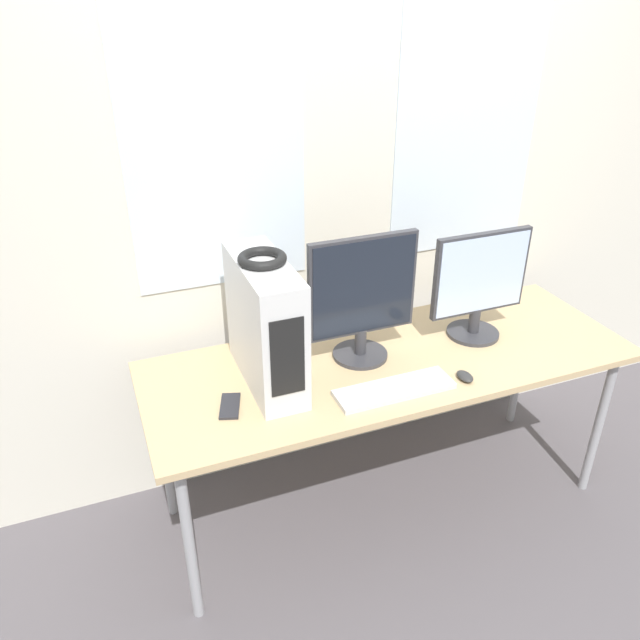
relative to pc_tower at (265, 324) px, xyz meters
name	(u,v)px	position (x,y,z in m)	size (l,w,h in m)	color
ground_plane	(421,557)	(0.51, -0.40, -1.00)	(14.00, 14.00, 0.00)	#565156
wall_back	(346,183)	(0.51, 0.45, 0.35)	(8.00, 0.07, 2.70)	beige
desk	(391,369)	(0.51, -0.04, -0.29)	(1.98, 0.71, 0.76)	tan
pc_tower	(265,324)	(0.00, 0.00, 0.00)	(0.17, 0.50, 0.48)	silver
headphones	(262,258)	(0.00, 0.00, 0.26)	(0.17, 0.17, 0.03)	black
monitor_main	(362,297)	(0.40, 0.02, 0.03)	(0.44, 0.22, 0.51)	#333338
monitor_right_near	(479,284)	(0.92, 0.00, 0.00)	(0.43, 0.22, 0.46)	#333338
keyboard	(394,389)	(0.41, -0.25, -0.23)	(0.45, 0.14, 0.02)	silver
mouse	(465,376)	(0.70, -0.28, -0.23)	(0.05, 0.08, 0.02)	#2D2D2D
cell_phone	(230,406)	(-0.18, -0.12, -0.23)	(0.11, 0.16, 0.01)	#232328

